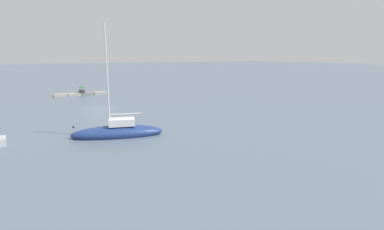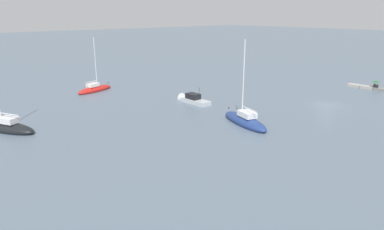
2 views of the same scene
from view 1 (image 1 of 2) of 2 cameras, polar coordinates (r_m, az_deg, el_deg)
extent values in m
plane|color=slate|center=(46.99, -16.75, 1.19)|extent=(500.00, 500.00, 0.00)
cube|color=gray|center=(64.23, -16.91, 4.01)|extent=(2.37, 1.51, 0.50)
cube|color=slate|center=(63.75, -19.08, 3.82)|extent=(2.37, 1.51, 0.50)
cube|color=gray|center=(63.37, -21.27, 3.63)|extent=(2.37, 1.51, 0.50)
cube|color=gray|center=(63.09, -23.48, 3.43)|extent=(2.37, 1.51, 0.50)
cube|color=#1E2333|center=(63.22, -19.66, 4.03)|extent=(0.43, 0.48, 0.16)
cube|color=#232328|center=(63.46, -19.76, 4.21)|extent=(0.44, 0.29, 0.52)
sphere|color=tan|center=(63.42, -19.78, 4.53)|extent=(0.22, 0.22, 0.22)
cube|color=#1E2333|center=(63.29, -20.18, 4.00)|extent=(0.43, 0.48, 0.16)
cube|color=brown|center=(63.53, -20.28, 4.18)|extent=(0.44, 0.29, 0.52)
sphere|color=tan|center=(63.49, -20.31, 4.51)|extent=(0.22, 0.22, 0.22)
cylinder|color=black|center=(63.42, -20.03, 4.43)|extent=(0.02, 0.02, 1.05)
cone|color=#19662D|center=(63.36, -20.07, 4.96)|extent=(1.35, 1.35, 0.24)
sphere|color=black|center=(63.34, -20.08, 5.10)|extent=(0.05, 0.05, 0.05)
ellipsoid|color=navy|center=(30.53, -13.80, -3.32)|extent=(9.10, 4.81, 1.50)
cube|color=silver|center=(30.27, -13.07, -1.28)|extent=(2.77, 2.11, 0.69)
cylinder|color=silver|center=(29.67, -15.66, 7.00)|extent=(0.15, 0.15, 9.55)
cylinder|color=silver|center=(30.12, -12.39, 0.20)|extent=(2.97, 0.95, 0.11)
sphere|color=black|center=(30.67, -21.41, -2.16)|extent=(0.20, 0.20, 0.20)
camera|label=2|loc=(36.30, 70.28, 13.39)|focal=32.79mm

